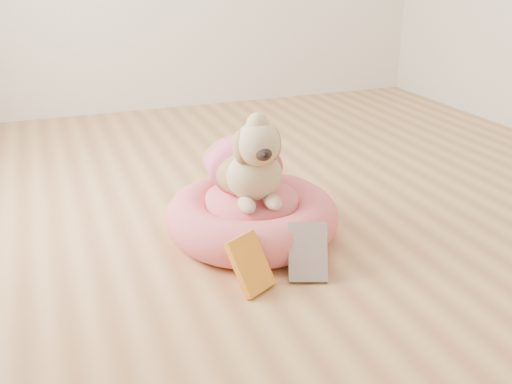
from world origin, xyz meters
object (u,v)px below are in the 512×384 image
object	(u,v)px
pet_bed	(252,216)
dog	(247,149)
book_yellow	(250,264)
book_white	(308,252)

from	to	relation	value
pet_bed	dog	bearing A→B (deg)	113.07
pet_bed	book_yellow	xyz separation A→B (m)	(-0.16, -0.40, 0.01)
dog	book_yellow	world-z (taller)	dog
pet_bed	dog	distance (m)	0.30
dog	book_yellow	distance (m)	0.53
pet_bed	book_yellow	world-z (taller)	book_yellow
book_yellow	book_white	size ratio (longest dim) A/B	0.96
pet_bed	dog	xyz separation A→B (m)	(-0.01, 0.03, 0.30)
pet_bed	book_white	distance (m)	0.40
dog	book_white	bearing A→B (deg)	-73.36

